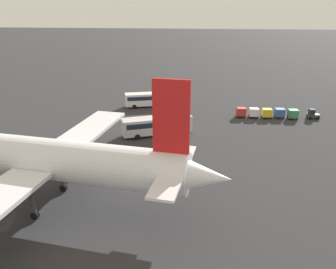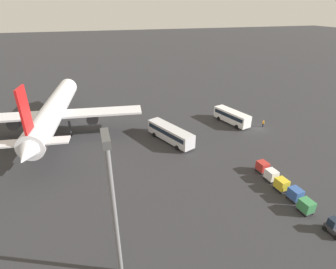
% 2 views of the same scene
% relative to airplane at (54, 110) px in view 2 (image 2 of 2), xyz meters
% --- Properties ---
extents(ground_plane, '(600.00, 600.00, 0.00)m').
position_rel_airplane_xyz_m(ground_plane, '(-10.46, -46.83, -5.96)').
color(ground_plane, '#2D2D30').
extents(airplane, '(45.41, 39.06, 15.85)m').
position_rel_airplane_xyz_m(airplane, '(0.00, 0.00, 0.00)').
color(airplane, silver).
rests_on(airplane, ground).
extents(shuttle_bus_near, '(10.67, 5.58, 3.27)m').
position_rel_airplane_xyz_m(shuttle_bus_near, '(-5.78, -41.94, -4.01)').
color(shuttle_bus_near, white).
rests_on(shuttle_bus_near, ground).
extents(shuttle_bus_far, '(12.95, 7.58, 3.36)m').
position_rel_airplane_xyz_m(shuttle_bus_far, '(-10.73, -24.04, -3.95)').
color(shuttle_bus_far, silver).
rests_on(shuttle_bus_far, ground).
extents(baggage_tug, '(2.51, 1.82, 2.10)m').
position_rel_airplane_xyz_m(baggage_tug, '(-42.03, -36.97, -5.02)').
color(baggage_tug, '#333338').
rests_on(baggage_tug, ground).
extents(worker_person, '(0.38, 0.38, 1.74)m').
position_rel_airplane_xyz_m(worker_person, '(-10.03, -48.43, -5.09)').
color(worker_person, '#1E1E2D').
rests_on(worker_person, ground).
extents(cargo_cart_green, '(2.14, 1.86, 2.06)m').
position_rel_airplane_xyz_m(cargo_cart_green, '(-37.82, -36.23, -4.77)').
color(cargo_cart_green, '#38383D').
rests_on(cargo_cart_green, ground).
extents(cargo_cart_blue, '(2.14, 1.86, 2.06)m').
position_rel_airplane_xyz_m(cargo_cart_blue, '(-35.14, -36.61, -4.77)').
color(cargo_cart_blue, '#38383D').
rests_on(cargo_cart_blue, ground).
extents(cargo_cart_yellow, '(2.14, 1.86, 2.06)m').
position_rel_airplane_xyz_m(cargo_cart_yellow, '(-32.46, -36.20, -4.77)').
color(cargo_cart_yellow, '#38383D').
rests_on(cargo_cart_yellow, ground).
extents(cargo_cart_white, '(2.14, 1.86, 2.06)m').
position_rel_airplane_xyz_m(cargo_cart_white, '(-29.78, -36.24, -4.77)').
color(cargo_cart_white, '#38383D').
rests_on(cargo_cart_white, ground).
extents(cargo_cart_red, '(2.14, 1.86, 2.06)m').
position_rel_airplane_xyz_m(cargo_cart_red, '(-27.10, -36.33, -4.77)').
color(cargo_cart_red, '#38383D').
rests_on(cargo_cart_red, ground).
extents(light_pole, '(2.80, 0.70, 17.37)m').
position_rel_airplane_xyz_m(light_pole, '(-39.70, -9.30, 4.71)').
color(light_pole, slate).
rests_on(light_pole, ground).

